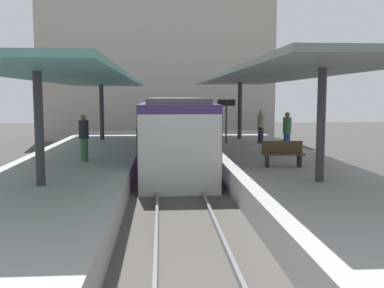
# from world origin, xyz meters

# --- Properties ---
(ground_plane) EXTENTS (80.00, 80.00, 0.00)m
(ground_plane) POSITION_xyz_m (0.00, 0.00, 0.00)
(ground_plane) COLOR #383835
(platform_left) EXTENTS (4.40, 28.00, 1.00)m
(platform_left) POSITION_xyz_m (-3.80, 0.00, 0.50)
(platform_left) COLOR #9E9E99
(platform_left) RESTS_ON ground_plane
(platform_right) EXTENTS (4.40, 28.00, 1.00)m
(platform_right) POSITION_xyz_m (3.80, 0.00, 0.50)
(platform_right) COLOR #9E9E99
(platform_right) RESTS_ON ground_plane
(track_ballast) EXTENTS (3.20, 28.00, 0.20)m
(track_ballast) POSITION_xyz_m (0.00, 0.00, 0.10)
(track_ballast) COLOR #4C4742
(track_ballast) RESTS_ON ground_plane
(rail_near_side) EXTENTS (0.08, 28.00, 0.14)m
(rail_near_side) POSITION_xyz_m (-0.72, 0.00, 0.27)
(rail_near_side) COLOR slate
(rail_near_side) RESTS_ON track_ballast
(rail_far_side) EXTENTS (0.08, 28.00, 0.14)m
(rail_far_side) POSITION_xyz_m (0.72, 0.00, 0.27)
(rail_far_side) COLOR slate
(rail_far_side) RESTS_ON track_ballast
(commuter_train) EXTENTS (2.78, 11.87, 3.10)m
(commuter_train) POSITION_xyz_m (0.00, 2.97, 1.73)
(commuter_train) COLOR #472D6B
(commuter_train) RESTS_ON track_ballast
(canopy_left) EXTENTS (4.18, 21.00, 3.17)m
(canopy_left) POSITION_xyz_m (-3.80, 1.40, 4.05)
(canopy_left) COLOR #333335
(canopy_left) RESTS_ON platform_left
(canopy_right) EXTENTS (4.18, 21.00, 3.29)m
(canopy_right) POSITION_xyz_m (3.80, 1.40, 4.17)
(canopy_right) COLOR #333335
(canopy_right) RESTS_ON platform_right
(platform_bench) EXTENTS (1.40, 0.41, 0.86)m
(platform_bench) POSITION_xyz_m (3.50, -2.22, 1.46)
(platform_bench) COLOR black
(platform_bench) RESTS_ON platform_right
(platform_sign) EXTENTS (0.90, 0.08, 2.21)m
(platform_sign) POSITION_xyz_m (2.70, 5.43, 2.62)
(platform_sign) COLOR #262628
(platform_sign) RESTS_ON platform_right
(passenger_near_bench) EXTENTS (0.36, 0.36, 1.68)m
(passenger_near_bench) POSITION_xyz_m (4.47, 5.39, 1.87)
(passenger_near_bench) COLOR #232328
(passenger_near_bench) RESTS_ON platform_right
(passenger_mid_platform) EXTENTS (0.36, 0.36, 1.71)m
(passenger_mid_platform) POSITION_xyz_m (-3.40, -0.44, 1.89)
(passenger_mid_platform) COLOR #386B3D
(passenger_mid_platform) RESTS_ON platform_left
(passenger_far_end) EXTENTS (0.36, 0.36, 1.70)m
(passenger_far_end) POSITION_xyz_m (4.78, 1.76, 1.88)
(passenger_far_end) COLOR navy
(passenger_far_end) RESTS_ON platform_right
(station_building_backdrop) EXTENTS (18.00, 6.00, 11.00)m
(station_building_backdrop) POSITION_xyz_m (-0.80, 20.00, 5.50)
(station_building_backdrop) COLOR #A89E8E
(station_building_backdrop) RESTS_ON ground_plane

